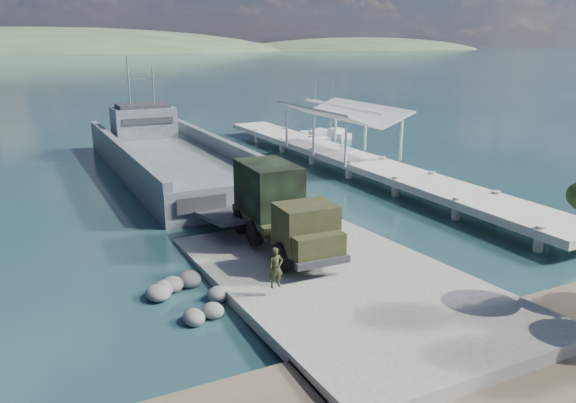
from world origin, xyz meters
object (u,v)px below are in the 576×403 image
object	(u,v)px
soldier	(276,277)
sailboat_far	(332,134)
pier	(347,150)
sailboat_near	(315,138)
landing_craft	(172,164)
military_truck	(280,208)

from	to	relation	value
soldier	sailboat_far	size ratio (longest dim) A/B	0.26
pier	sailboat_far	xyz separation A→B (m)	(7.24, 14.62, -1.26)
sailboat_near	landing_craft	bearing A→B (deg)	-144.13
sailboat_near	soldier	bearing A→B (deg)	-109.83
landing_craft	military_truck	xyz separation A→B (m)	(-0.00, -20.19, 1.65)
landing_craft	sailboat_far	size ratio (longest dim) A/B	5.18
pier	soldier	world-z (taller)	pier
military_truck	sailboat_far	size ratio (longest dim) A/B	1.34
pier	sailboat_far	distance (m)	16.37
pier	landing_craft	bearing A→B (deg)	159.84
military_truck	sailboat_near	xyz separation A→B (m)	(17.82, 28.16, -2.07)
soldier	pier	bearing A→B (deg)	51.52
landing_craft	sailboat_near	world-z (taller)	landing_craft
pier	soldier	bearing A→B (deg)	-128.73
military_truck	sailboat_far	distance (m)	36.46
landing_craft	military_truck	size ratio (longest dim) A/B	3.85
pier	military_truck	size ratio (longest dim) A/B	5.13
landing_craft	soldier	distance (m)	25.55
landing_craft	soldier	world-z (taller)	landing_craft
sailboat_far	military_truck	bearing A→B (deg)	-135.45
pier	soldier	distance (m)	26.14
soldier	sailboat_far	xyz separation A→B (m)	(23.59, 35.01, -1.00)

